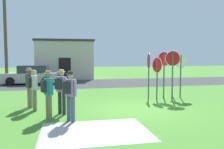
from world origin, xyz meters
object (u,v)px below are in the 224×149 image
stop_sign_rear_right (173,65)px  stop_sign_rear_left (149,67)px  stop_sign_leaning_right (157,71)px  stop_sign_low_front (173,66)px  person_with_sunhat (30,85)px  utility_pole (5,33)px  stop_sign_center_cluster (164,66)px  person_on_left (70,92)px  person_in_blue (34,87)px  stop_sign_leaning_left (181,68)px  person_near_signs (61,88)px  person_holding_notes (48,91)px  parked_car_on_street (31,75)px

stop_sign_rear_right → stop_sign_rear_left: 1.57m
stop_sign_leaning_right → stop_sign_rear_left: stop_sign_rear_left is taller
stop_sign_rear_right → stop_sign_low_front: bearing=-116.5°
stop_sign_leaning_right → person_with_sunhat: (-6.20, -0.73, -0.51)m
utility_pole → stop_sign_center_cluster: utility_pole is taller
utility_pole → person_on_left: size_ratio=4.44×
person_in_blue → stop_sign_center_cluster: bearing=15.2°
utility_pole → stop_sign_leaning_right: (9.11, -8.28, -2.54)m
person_in_blue → stop_sign_leaning_left: bearing=11.9°
stop_sign_center_cluster → stop_sign_leaning_right: bearing=-146.2°
utility_pole → stop_sign_leaning_right: size_ratio=3.53×
person_with_sunhat → person_near_signs: bearing=-47.8°
stop_sign_rear_right → person_in_blue: size_ratio=1.53×
utility_pole → stop_sign_rear_left: bearing=-41.6°
stop_sign_low_front → person_holding_notes: (-5.95, -2.47, -0.72)m
person_holding_notes → parked_car_on_street: bearing=100.0°
stop_sign_leaning_left → stop_sign_rear_left: 1.72m
stop_sign_leaning_left → stop_sign_rear_left: bearing=170.1°
utility_pole → person_on_left: (4.58, -11.60, -3.03)m
utility_pole → person_holding_notes: (3.82, -11.16, -3.03)m
person_on_left → person_near_signs: size_ratio=1.00×
utility_pole → person_in_blue: size_ratio=4.56×
stop_sign_rear_left → stop_sign_rear_right: bearing=11.6°
utility_pole → person_holding_notes: bearing=-71.1°
stop_sign_low_front → stop_sign_rear_left: (-0.95, 0.87, -0.05)m
person_in_blue → utility_pole: bearing=108.1°
person_on_left → person_with_sunhat: same height
parked_car_on_street → stop_sign_rear_left: stop_sign_rear_left is taller
utility_pole → stop_sign_leaning_left: (10.52, -8.12, -2.41)m
utility_pole → person_with_sunhat: (2.91, -9.00, -3.05)m
person_near_signs → stop_sign_leaning_left: bearing=20.9°
utility_pole → stop_sign_leaning_right: 12.57m
stop_sign_leaning_left → stop_sign_leaning_right: bearing=-173.6°
utility_pole → stop_sign_leaning_right: bearing=-42.3°
utility_pole → person_near_signs: (4.28, -10.51, -3.03)m
parked_car_on_street → person_near_signs: person_near_signs is taller
stop_sign_leaning_left → stop_sign_rear_left: (-1.70, 0.30, 0.05)m
stop_sign_low_front → person_on_left: size_ratio=1.45×
person_in_blue → person_near_signs: person_near_signs is taller
stop_sign_rear_left → stop_sign_low_front: bearing=-42.6°
person_holding_notes → person_on_left: same height
stop_sign_rear_right → stop_sign_rear_left: (-1.54, -0.32, -0.09)m
stop_sign_rear_right → utility_pole: bearing=144.1°
stop_sign_leaning_left → person_holding_notes: stop_sign_leaning_left is taller
stop_sign_rear_left → person_in_blue: (-5.65, -1.85, -0.70)m
stop_sign_rear_right → stop_sign_leaning_left: bearing=-75.3°
parked_car_on_street → stop_sign_center_cluster: (7.85, -8.14, 1.02)m
stop_sign_leaning_right → stop_sign_rear_right: bearing=31.7°
stop_sign_rear_left → person_with_sunhat: 6.07m
person_holding_notes → person_on_left: (0.76, -0.44, 0.00)m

